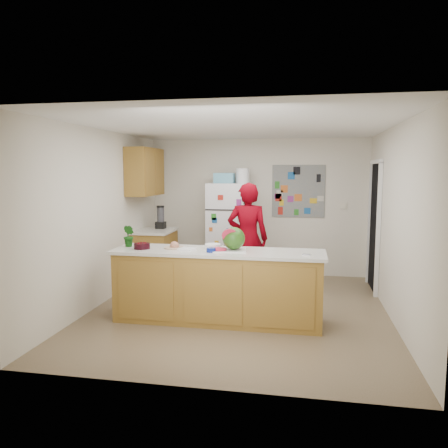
% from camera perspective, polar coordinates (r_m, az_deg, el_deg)
% --- Properties ---
extents(floor, '(4.00, 4.50, 0.02)m').
position_cam_1_polar(floor, '(6.18, 1.96, -11.21)').
color(floor, brown).
rests_on(floor, ground).
extents(wall_back, '(4.00, 0.02, 2.50)m').
position_cam_1_polar(wall_back, '(8.14, 4.36, 2.23)').
color(wall_back, beige).
rests_on(wall_back, ground).
extents(wall_left, '(0.02, 4.50, 2.50)m').
position_cam_1_polar(wall_left, '(6.51, -15.76, 0.83)').
color(wall_left, beige).
rests_on(wall_left, ground).
extents(wall_right, '(0.02, 4.50, 2.50)m').
position_cam_1_polar(wall_right, '(5.96, 21.50, 0.06)').
color(wall_right, beige).
rests_on(wall_right, ground).
extents(ceiling, '(4.00, 4.50, 0.02)m').
position_cam_1_polar(ceiling, '(5.90, 2.06, 12.73)').
color(ceiling, white).
rests_on(ceiling, wall_back).
extents(doorway, '(0.03, 0.85, 2.04)m').
position_cam_1_polar(doorway, '(7.40, 19.12, -0.39)').
color(doorway, black).
rests_on(doorway, ground).
extents(peninsula_base, '(2.60, 0.62, 0.88)m').
position_cam_1_polar(peninsula_base, '(5.61, -0.83, -8.29)').
color(peninsula_base, brown).
rests_on(peninsula_base, floor).
extents(peninsula_top, '(2.68, 0.70, 0.04)m').
position_cam_1_polar(peninsula_top, '(5.51, -0.84, -3.66)').
color(peninsula_top, silver).
rests_on(peninsula_top, peninsula_base).
extents(side_counter_base, '(0.60, 0.80, 0.86)m').
position_cam_1_polar(side_counter_base, '(7.74, -9.01, -4.20)').
color(side_counter_base, brown).
rests_on(side_counter_base, floor).
extents(side_counter_top, '(0.64, 0.84, 0.04)m').
position_cam_1_polar(side_counter_top, '(7.67, -9.07, -0.90)').
color(side_counter_top, silver).
rests_on(side_counter_top, side_counter_base).
extents(upper_cabinets, '(0.35, 1.00, 0.80)m').
position_cam_1_polar(upper_cabinets, '(7.60, -10.27, 6.72)').
color(upper_cabinets, brown).
rests_on(upper_cabinets, wall_left).
extents(refrigerator, '(0.75, 0.70, 1.70)m').
position_cam_1_polar(refrigerator, '(7.87, 0.78, -0.84)').
color(refrigerator, silver).
rests_on(refrigerator, floor).
extents(fridge_top_bin, '(0.35, 0.28, 0.18)m').
position_cam_1_polar(fridge_top_bin, '(7.82, 0.06, 6.02)').
color(fridge_top_bin, '#5999B2').
rests_on(fridge_top_bin, refrigerator).
extents(photo_collage, '(0.95, 0.01, 0.95)m').
position_cam_1_polar(photo_collage, '(8.06, 9.69, 4.24)').
color(photo_collage, slate).
rests_on(photo_collage, wall_back).
extents(person, '(0.66, 0.45, 1.74)m').
position_cam_1_polar(person, '(6.79, 3.11, -1.93)').
color(person, '#66000A').
rests_on(person, floor).
extents(blender_appliance, '(0.13, 0.13, 0.38)m').
position_cam_1_polar(blender_appliance, '(7.81, -8.28, 0.80)').
color(blender_appliance, black).
rests_on(blender_appliance, side_counter_top).
extents(cutting_board, '(0.48, 0.38, 0.01)m').
position_cam_1_polar(cutting_board, '(5.49, 0.61, -3.43)').
color(cutting_board, silver).
rests_on(cutting_board, peninsula_top).
extents(watermelon, '(0.28, 0.28, 0.28)m').
position_cam_1_polar(watermelon, '(5.47, 1.27, -1.88)').
color(watermelon, '#305914').
rests_on(watermelon, cutting_board).
extents(watermelon_slice, '(0.19, 0.19, 0.02)m').
position_cam_1_polar(watermelon_slice, '(5.46, -0.61, -3.31)').
color(watermelon_slice, '#C2244B').
rests_on(watermelon_slice, cutting_board).
extents(cherry_bowl, '(0.21, 0.21, 0.07)m').
position_cam_1_polar(cherry_bowl, '(5.71, -10.67, -2.84)').
color(cherry_bowl, black).
rests_on(cherry_bowl, peninsula_top).
extents(white_bowl, '(0.27, 0.27, 0.06)m').
position_cam_1_polar(white_bowl, '(5.63, -1.46, -2.92)').
color(white_bowl, white).
rests_on(white_bowl, peninsula_top).
extents(cobalt_bowl, '(0.15, 0.15, 0.05)m').
position_cam_1_polar(cobalt_bowl, '(5.39, -1.69, -3.42)').
color(cobalt_bowl, navy).
rests_on(cobalt_bowl, peninsula_top).
extents(plate, '(0.32, 0.32, 0.02)m').
position_cam_1_polar(plate, '(5.69, -6.48, -3.08)').
color(plate, beige).
rests_on(plate, peninsula_top).
extents(paper_towel, '(0.23, 0.21, 0.02)m').
position_cam_1_polar(paper_towel, '(5.56, -4.86, -3.28)').
color(paper_towel, silver).
rests_on(paper_towel, peninsula_top).
extents(keys, '(0.10, 0.06, 0.01)m').
position_cam_1_polar(keys, '(5.28, 10.72, -3.96)').
color(keys, gray).
rests_on(keys, peninsula_top).
extents(potted_plant, '(0.20, 0.20, 0.29)m').
position_cam_1_polar(potted_plant, '(5.88, -12.29, -1.52)').
color(potted_plant, '#144410').
rests_on(potted_plant, peninsula_top).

